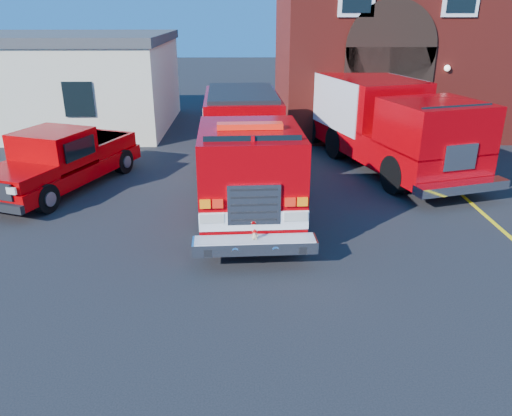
{
  "coord_description": "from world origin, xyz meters",
  "views": [
    {
      "loc": [
        -0.18,
        -11.46,
        5.42
      ],
      "look_at": [
        0.0,
        -1.2,
        1.3
      ],
      "focal_mm": 35.0,
      "sensor_mm": 36.0,
      "label": 1
    }
  ],
  "objects_px": {
    "side_building": "(62,81)",
    "secondary_truck": "(380,119)",
    "fire_station": "(436,34)",
    "pickup_truck": "(62,160)",
    "fire_engine": "(245,149)"
  },
  "relations": [
    {
      "from": "side_building",
      "to": "secondary_truck",
      "type": "distance_m",
      "value": 15.11
    },
    {
      "from": "fire_station",
      "to": "secondary_truck",
      "type": "distance_m",
      "value": 8.91
    },
    {
      "from": "side_building",
      "to": "pickup_truck",
      "type": "height_order",
      "value": "side_building"
    },
    {
      "from": "secondary_truck",
      "to": "fire_station",
      "type": "bearing_deg",
      "value": 59.72
    },
    {
      "from": "fire_station",
      "to": "secondary_truck",
      "type": "xyz_separation_m",
      "value": [
        -4.3,
        -7.36,
        -2.61
      ]
    },
    {
      "from": "secondary_truck",
      "to": "fire_engine",
      "type": "bearing_deg",
      "value": -144.72
    },
    {
      "from": "secondary_truck",
      "to": "pickup_truck",
      "type": "bearing_deg",
      "value": -165.96
    },
    {
      "from": "fire_station",
      "to": "pickup_truck",
      "type": "xyz_separation_m",
      "value": [
        -15.09,
        -10.06,
        -3.33
      ]
    },
    {
      "from": "side_building",
      "to": "fire_engine",
      "type": "bearing_deg",
      "value": -48.47
    },
    {
      "from": "fire_station",
      "to": "pickup_truck",
      "type": "height_order",
      "value": "fire_station"
    },
    {
      "from": "fire_station",
      "to": "side_building",
      "type": "distance_m",
      "value": 18.13
    },
    {
      "from": "side_building",
      "to": "secondary_truck",
      "type": "height_order",
      "value": "side_building"
    },
    {
      "from": "side_building",
      "to": "secondary_truck",
      "type": "relative_size",
      "value": 1.05
    },
    {
      "from": "fire_station",
      "to": "fire_engine",
      "type": "height_order",
      "value": "fire_station"
    },
    {
      "from": "side_building",
      "to": "fire_engine",
      "type": "xyz_separation_m",
      "value": [
        8.74,
        -9.87,
        -0.71
      ]
    }
  ]
}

